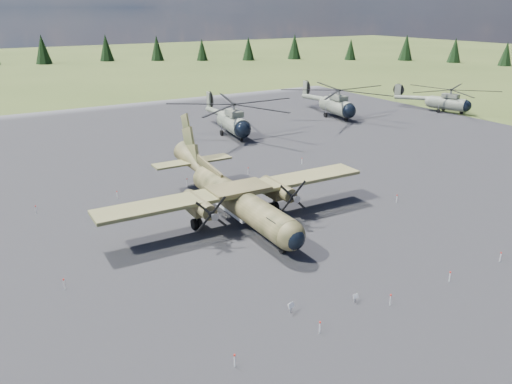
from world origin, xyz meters
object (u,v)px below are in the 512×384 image
helicopter_near (233,113)px  helicopter_far (448,96)px  helicopter_mid (337,97)px  transport_plane (234,193)px

helicopter_near → helicopter_far: helicopter_near is taller
helicopter_near → helicopter_mid: bearing=14.9°
helicopter_near → helicopter_far: bearing=2.6°
helicopter_mid → helicopter_far: 22.55m
transport_plane → helicopter_far: transport_plane is taller
helicopter_near → helicopter_mid: size_ratio=1.00×
helicopter_mid → helicopter_far: helicopter_mid is taller
helicopter_near → helicopter_mid: (22.86, 2.70, -0.02)m
transport_plane → helicopter_near: size_ratio=1.03×
transport_plane → helicopter_near: transport_plane is taller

